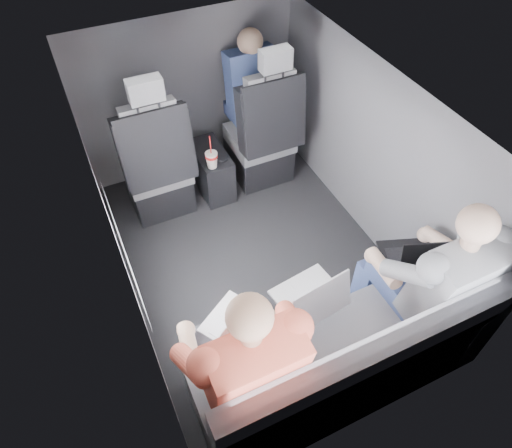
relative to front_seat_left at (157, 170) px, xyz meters
name	(u,v)px	position (x,y,z in m)	size (l,w,h in m)	color
floor	(257,261)	(0.45, -0.84, -0.40)	(2.60, 2.60, 0.00)	black
ceiling	(257,104)	(0.45, -0.84, 0.95)	(2.60, 2.60, 0.00)	#B2B2AD
panel_left	(117,241)	(-0.45, -0.84, 0.27)	(0.02, 2.60, 1.35)	#56565B
panel_right	(374,158)	(1.35, -0.84, 0.27)	(0.02, 2.60, 1.35)	#56565B
panel_front	(189,96)	(0.45, 0.46, 0.27)	(1.80, 0.02, 1.35)	#56565B
panel_back	(376,372)	(0.45, -2.14, 0.27)	(1.80, 0.02, 1.35)	#56565B
side_window	(125,252)	(-0.43, -1.14, 0.50)	(0.02, 0.75, 0.42)	white
seatbelt	(273,109)	(0.90, -0.17, 0.40)	(0.05, 0.01, 0.65)	black
front_seat_left	(157,170)	(0.00, 0.00, 0.00)	(0.52, 0.58, 1.26)	black
front_seat_right	(263,140)	(0.90, 0.00, 0.00)	(0.52, 0.58, 1.26)	black
center_console	(212,171)	(0.45, 0.04, -0.20)	(0.24, 0.48, 0.41)	black
rear_bench	(338,364)	(0.45, -1.90, -0.09)	(1.60, 0.57, 0.92)	slate
soda_cup	(212,159)	(0.40, -0.14, 0.07)	(0.10, 0.10, 0.29)	white
laptop_white	(233,323)	(-0.04, -1.60, 0.23)	(0.36, 0.41, 0.22)	silver
laptop_silver	(312,296)	(0.41, -1.63, 0.23)	(0.38, 0.36, 0.25)	silver
laptop_black	(415,256)	(1.09, -1.64, 0.23)	(0.39, 0.40, 0.24)	black
passenger_rear_left	(242,359)	(-0.08, -1.81, 0.25)	(0.54, 0.65, 1.28)	#323136
passenger_rear_right	(430,277)	(1.05, -1.81, 0.25)	(0.54, 0.65, 1.28)	navy
passenger_front_right	(251,87)	(0.91, 0.26, 0.35)	(0.39, 0.39, 0.79)	navy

